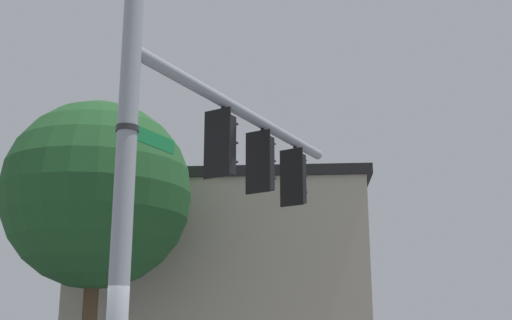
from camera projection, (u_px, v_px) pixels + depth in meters
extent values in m
cylinder|color=gray|center=(122.00, 222.00, 8.89)|extent=(0.29, 0.29, 6.70)
cylinder|color=gray|center=(246.00, 114.00, 12.32)|extent=(0.50, 6.58, 0.21)
cylinder|color=black|center=(223.00, 112.00, 11.61)|extent=(0.08, 0.08, 0.18)
cube|color=black|center=(223.00, 145.00, 11.45)|extent=(0.36, 0.30, 1.05)
sphere|color=#590F0F|center=(229.00, 129.00, 11.69)|extent=(0.22, 0.22, 0.22)
cube|color=black|center=(230.00, 124.00, 11.73)|extent=(0.24, 0.20, 0.03)
sphere|color=yellow|center=(229.00, 148.00, 11.60)|extent=(0.22, 0.22, 0.22)
cube|color=black|center=(230.00, 143.00, 11.64)|extent=(0.24, 0.20, 0.03)
sphere|color=#0F4C19|center=(229.00, 167.00, 11.51)|extent=(0.22, 0.22, 0.22)
cube|color=black|center=(229.00, 162.00, 11.55)|extent=(0.24, 0.20, 0.03)
cube|color=black|center=(217.00, 143.00, 11.31)|extent=(0.54, 0.03, 1.22)
cylinder|color=black|center=(262.00, 133.00, 12.81)|extent=(0.08, 0.08, 0.18)
cube|color=black|center=(263.00, 164.00, 12.65)|extent=(0.36, 0.30, 1.05)
sphere|color=#590F0F|center=(268.00, 148.00, 12.90)|extent=(0.22, 0.22, 0.22)
cube|color=black|center=(268.00, 144.00, 12.94)|extent=(0.24, 0.20, 0.03)
sphere|color=yellow|center=(268.00, 166.00, 12.81)|extent=(0.22, 0.22, 0.22)
cube|color=black|center=(268.00, 161.00, 12.85)|extent=(0.24, 0.20, 0.03)
sphere|color=#0F4C19|center=(268.00, 183.00, 12.72)|extent=(0.22, 0.22, 0.22)
cube|color=black|center=(268.00, 178.00, 12.76)|extent=(0.24, 0.20, 0.03)
cube|color=black|center=(258.00, 162.00, 12.51)|extent=(0.54, 0.03, 1.22)
cylinder|color=black|center=(295.00, 151.00, 14.02)|extent=(0.08, 0.08, 0.18)
cube|color=black|center=(295.00, 179.00, 13.86)|extent=(0.36, 0.30, 1.05)
sphere|color=#590F0F|center=(299.00, 165.00, 14.10)|extent=(0.22, 0.22, 0.22)
cube|color=black|center=(300.00, 160.00, 14.15)|extent=(0.24, 0.20, 0.03)
sphere|color=yellow|center=(300.00, 180.00, 14.01)|extent=(0.22, 0.22, 0.22)
cube|color=black|center=(300.00, 176.00, 14.06)|extent=(0.24, 0.20, 0.03)
sphere|color=#0F4C19|center=(300.00, 197.00, 13.92)|extent=(0.22, 0.22, 0.22)
cube|color=black|center=(300.00, 192.00, 13.96)|extent=(0.24, 0.20, 0.03)
cube|color=black|center=(292.00, 177.00, 13.72)|extent=(0.54, 0.03, 1.22)
cube|color=#147238|center=(155.00, 140.00, 9.76)|extent=(0.07, 0.92, 0.22)
cube|color=white|center=(155.00, 140.00, 9.76)|extent=(0.05, 0.92, 0.04)
cylinder|color=#262626|center=(127.00, 129.00, 9.24)|extent=(0.33, 0.33, 0.08)
cube|color=#A89E89|center=(225.00, 295.00, 19.96)|extent=(9.73, 8.31, 6.17)
cube|color=#193F1E|center=(235.00, 291.00, 22.73)|extent=(7.13, 4.38, 0.30)
cube|color=black|center=(226.00, 191.00, 20.80)|extent=(10.12, 8.65, 0.30)
sphere|color=#1E4C23|center=(97.00, 194.00, 16.10)|extent=(4.59, 4.59, 4.59)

